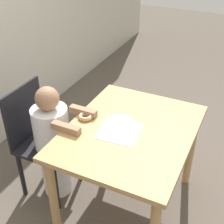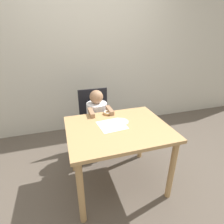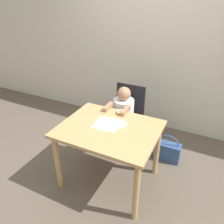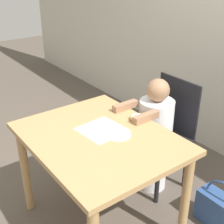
% 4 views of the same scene
% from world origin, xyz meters
% --- Properties ---
extents(ground_plane, '(12.00, 12.00, 0.00)m').
position_xyz_m(ground_plane, '(0.00, 0.00, 0.00)').
color(ground_plane, brown).
extents(wall_back, '(8.00, 0.05, 2.50)m').
position_xyz_m(wall_back, '(0.00, 1.50, 1.25)').
color(wall_back, beige).
rests_on(wall_back, ground_plane).
extents(dining_table, '(1.03, 0.82, 0.74)m').
position_xyz_m(dining_table, '(0.00, 0.00, 0.63)').
color(dining_table, tan).
rests_on(dining_table, ground_plane).
extents(chair, '(0.41, 0.39, 0.92)m').
position_xyz_m(chair, '(-0.09, 0.71, 0.48)').
color(chair, black).
rests_on(chair, ground_plane).
extents(child_figure, '(0.28, 0.45, 0.97)m').
position_xyz_m(child_figure, '(-0.09, 0.59, 0.48)').
color(child_figure, white).
rests_on(child_figure, ground_plane).
extents(donut, '(0.10, 0.10, 0.03)m').
position_xyz_m(donut, '(-0.02, 0.33, 0.76)').
color(donut, tan).
rests_on(donut, dining_table).
extents(napkin, '(0.29, 0.29, 0.00)m').
position_xyz_m(napkin, '(-0.05, 0.06, 0.75)').
color(napkin, white).
rests_on(napkin, dining_table).
extents(handbag, '(0.34, 0.15, 0.39)m').
position_xyz_m(handbag, '(0.53, 0.67, 0.14)').
color(handbag, '#2D4C84').
rests_on(handbag, ground_plane).
extents(plate, '(0.17, 0.17, 0.01)m').
position_xyz_m(plate, '(0.07, 0.10, 0.75)').
color(plate, white).
rests_on(plate, dining_table).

